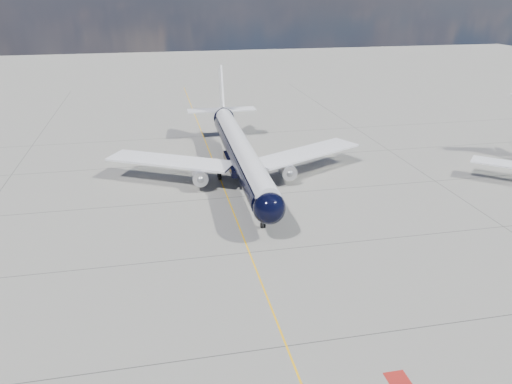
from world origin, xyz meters
TOP-DOWN VIEW (x-y plane):
  - ground at (0.00, 30.00)m, footprint 320.00×320.00m
  - taxiway_centerline at (0.00, 25.00)m, footprint 0.16×160.00m
  - red_marking at (6.80, -10.00)m, footprint 1.60×1.60m
  - main_airliner at (2.93, 32.18)m, footprint 37.89×46.04m

SIDE VIEW (x-z plane):
  - ground at x=0.00m, z-range 0.00..0.00m
  - taxiway_centerline at x=0.00m, z-range 0.00..0.01m
  - red_marking at x=6.80m, z-range 0.00..0.01m
  - main_airliner at x=2.93m, z-range -2.53..10.79m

